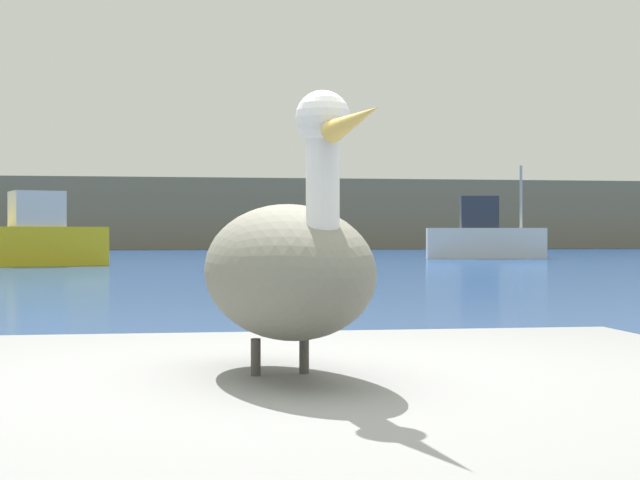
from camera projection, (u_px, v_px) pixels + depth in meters
hillside_backdrop at (173, 215)px, 77.80m from camera, size 140.00×11.57×5.19m
pelican at (286, 268)px, 2.98m from camera, size 0.61×1.23×0.81m
fishing_boat_white at (484, 237)px, 44.62m from camera, size 5.37×2.48×4.11m
fishing_boat_yellow at (17, 239)px, 33.73m from camera, size 6.27×3.60×4.42m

